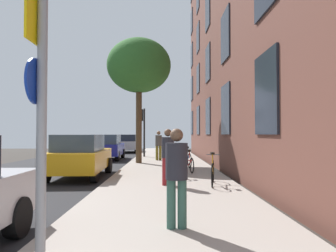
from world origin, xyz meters
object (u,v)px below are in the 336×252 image
(bicycle_0, at_px, (213,172))
(pedestrian_2, at_px, (159,143))
(pedestrian_1, at_px, (168,153))
(bicycle_2, at_px, (188,163))
(car_2, at_px, (107,147))
(car_1, at_px, (80,156))
(sign_post, at_px, (40,102))
(bicycle_1, at_px, (177,166))
(tree_near, at_px, (139,66))
(pedestrian_0, at_px, (177,171))
(traffic_light, at_px, (143,124))
(car_3, at_px, (128,143))
(bicycle_3, at_px, (187,159))

(bicycle_0, xyz_separation_m, pedestrian_2, (-1.78, 9.05, 0.60))
(pedestrian_1, bearing_deg, pedestrian_2, 92.64)
(bicycle_2, bearing_deg, car_2, 121.85)
(car_1, relative_size, car_2, 1.07)
(sign_post, height_order, bicycle_1, sign_post)
(tree_near, bearing_deg, bicycle_1, -71.75)
(pedestrian_0, bearing_deg, tree_near, 97.47)
(traffic_light, xyz_separation_m, car_3, (-1.78, 7.11, -1.55))
(sign_post, distance_m, bicycle_1, 7.93)
(traffic_light, distance_m, car_1, 9.83)
(traffic_light, bearing_deg, bicycle_2, -74.33)
(sign_post, height_order, traffic_light, traffic_light)
(bicycle_0, relative_size, pedestrian_2, 0.99)
(tree_near, height_order, pedestrian_2, tree_near)
(bicycle_3, bearing_deg, traffic_light, 109.94)
(bicycle_1, relative_size, pedestrian_0, 1.01)
(bicycle_2, bearing_deg, car_1, -168.62)
(tree_near, height_order, car_1, tree_near)
(pedestrian_1, bearing_deg, traffic_light, 97.34)
(bicycle_2, relative_size, car_1, 0.37)
(pedestrian_2, bearing_deg, bicycle_3, -70.92)
(bicycle_2, height_order, car_3, car_3)
(sign_post, relative_size, bicycle_0, 1.91)
(pedestrian_0, distance_m, car_1, 7.61)
(car_2, xyz_separation_m, car_3, (0.44, 8.33, 0.00))
(bicycle_2, distance_m, car_3, 16.38)
(bicycle_3, relative_size, pedestrian_1, 0.97)
(sign_post, distance_m, bicycle_0, 6.60)
(pedestrian_2, distance_m, car_3, 10.47)
(bicycle_0, xyz_separation_m, car_3, (-4.69, 19.10, 0.33))
(car_2, bearing_deg, traffic_light, 28.83)
(bicycle_1, relative_size, car_1, 0.38)
(sign_post, height_order, pedestrian_0, sign_post)
(bicycle_3, relative_size, pedestrian_2, 0.95)
(traffic_light, relative_size, car_3, 0.77)
(bicycle_1, distance_m, car_1, 3.71)
(sign_post, distance_m, tree_near, 13.44)
(sign_post, distance_m, bicycle_3, 11.15)
(sign_post, xyz_separation_m, car_3, (-1.70, 24.79, -1.19))
(bicycle_2, bearing_deg, pedestrian_1, -104.76)
(pedestrian_0, bearing_deg, traffic_light, 95.71)
(car_1, bearing_deg, bicycle_1, -9.37)
(bicycle_1, distance_m, car_2, 9.85)
(pedestrian_1, relative_size, car_3, 0.39)
(bicycle_0, xyz_separation_m, car_2, (-5.13, 10.77, 0.33))
(sign_post, xyz_separation_m, bicycle_1, (1.99, 7.52, -1.54))
(traffic_light, relative_size, car_1, 0.76)
(sign_post, height_order, pedestrian_2, sign_post)
(pedestrian_2, distance_m, car_2, 3.78)
(bicycle_0, height_order, pedestrian_2, pedestrian_2)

